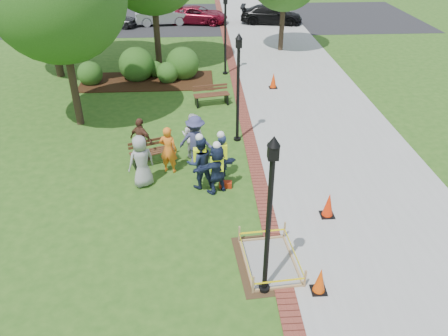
{
  "coord_description": "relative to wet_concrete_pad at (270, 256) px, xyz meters",
  "views": [
    {
      "loc": [
        -0.18,
        -10.58,
        8.17
      ],
      "look_at": [
        0.5,
        1.2,
        1.0
      ],
      "focal_mm": 35.0,
      "sensor_mm": 36.0,
      "label": 1
    }
  ],
  "objects": [
    {
      "name": "bench_near",
      "position": [
        -3.49,
        5.41,
        0.05
      ],
      "size": [
        1.71,
        1.08,
        0.88
      ],
      "color": "#52301C",
      "rests_on": "ground"
    },
    {
      "name": "parked_car_d",
      "position": [
        4.06,
        26.78,
        -0.23
      ],
      "size": [
        2.84,
        4.96,
        1.52
      ],
      "primitive_type": "imported",
      "rotation": [
        0.0,
        0.0,
        1.39
      ],
      "color": "black",
      "rests_on": "ground"
    },
    {
      "name": "parked_car_c",
      "position": [
        -1.72,
        27.21,
        -0.23
      ],
      "size": [
        2.63,
        4.6,
        1.41
      ],
      "primitive_type": "imported",
      "rotation": [
        0.0,
        0.0,
        1.39
      ],
      "color": "maroon",
      "rests_on": "ground"
    },
    {
      "name": "shrub_e",
      "position": [
        -4.13,
        14.92,
        -0.23
      ],
      "size": [
        0.9,
        0.9,
        0.9
      ],
      "primitive_type": "sphere",
      "color": "#244D16",
      "rests_on": "ground"
    },
    {
      "name": "ground",
      "position": [
        -1.52,
        2.08,
        -0.23
      ],
      "size": [
        100.0,
        100.0,
        0.0
      ],
      "primitive_type": "plane",
      "color": "#285116",
      "rests_on": "ground"
    },
    {
      "name": "lamp_far",
      "position": [
        -0.27,
        15.08,
        2.25
      ],
      "size": [
        0.28,
        0.28,
        4.26
      ],
      "color": "black",
      "rests_on": "ground"
    },
    {
      "name": "hivis_worker_c",
      "position": [
        -1.77,
        3.79,
        0.74
      ],
      "size": [
        0.66,
        0.51,
        1.98
      ],
      "color": "#17223C",
      "rests_on": "ground"
    },
    {
      "name": "parked_car_b",
      "position": [
        -4.43,
        26.95,
        -0.23
      ],
      "size": [
        2.56,
        4.9,
        1.53
      ],
      "primitive_type": "imported",
      "rotation": [
        0.0,
        0.0,
        1.68
      ],
      "color": "#A4A4A9",
      "rests_on": "ground"
    },
    {
      "name": "mulch_bed",
      "position": [
        -4.52,
        14.08,
        -0.21
      ],
      "size": [
        7.0,
        3.0,
        0.05
      ],
      "primitive_type": "cube",
      "color": "#381E0F",
      "rests_on": "ground"
    },
    {
      "name": "casual_person_e",
      "position": [
        -1.91,
        5.28,
        0.71
      ],
      "size": [
        0.68,
        0.53,
        1.89
      ],
      "color": "#3A3B66",
      "rests_on": "ground"
    },
    {
      "name": "cone_back",
      "position": [
        2.05,
        1.93,
        0.16
      ],
      "size": [
        0.42,
        0.42,
        0.82
      ],
      "color": "black",
      "rests_on": "ground"
    },
    {
      "name": "parking_lot",
      "position": [
        -1.52,
        29.08,
        -0.23
      ],
      "size": [
        36.0,
        12.0,
        0.01
      ],
      "primitive_type": "cube",
      "color": "black",
      "rests_on": "ground"
    },
    {
      "name": "brick_edging",
      "position": [
        0.23,
        12.08,
        -0.22
      ],
      "size": [
        0.5,
        60.0,
        0.03
      ],
      "primitive_type": "cube",
      "color": "maroon",
      "rests_on": "ground"
    },
    {
      "name": "parked_car_a",
      "position": [
        -8.27,
        26.33,
        -0.23
      ],
      "size": [
        2.68,
        4.54,
        1.39
      ],
      "primitive_type": "imported",
      "rotation": [
        0.0,
        0.0,
        1.37
      ],
      "color": "#2C2B2E",
      "rests_on": "ground"
    },
    {
      "name": "shrub_a",
      "position": [
        -7.44,
        13.94,
        -0.23
      ],
      "size": [
        1.3,
        1.3,
        1.3
      ],
      "primitive_type": "sphere",
      "color": "#244D16",
      "rests_on": "ground"
    },
    {
      "name": "cone_front",
      "position": [
        1.06,
        -1.05,
        0.13
      ],
      "size": [
        0.38,
        0.38,
        0.75
      ],
      "color": "black",
      "rests_on": "ground"
    },
    {
      "name": "casual_person_d",
      "position": [
        -3.88,
        5.64,
        0.61
      ],
      "size": [
        0.64,
        0.6,
        1.69
      ],
      "color": "brown",
      "rests_on": "ground"
    },
    {
      "name": "sidewalk",
      "position": [
        3.48,
        12.08,
        -0.22
      ],
      "size": [
        6.0,
        60.0,
        0.02
      ],
      "primitive_type": "cube",
      "color": "#9E9E99",
      "rests_on": "ground"
    },
    {
      "name": "shrub_d",
      "position": [
        -2.61,
        14.65,
        -0.23
      ],
      "size": [
        1.79,
        1.79,
        1.79
      ],
      "primitive_type": "sphere",
      "color": "#244D16",
      "rests_on": "ground"
    },
    {
      "name": "toolbox",
      "position": [
        -0.95,
        3.69,
        -0.13
      ],
      "size": [
        0.43,
        0.26,
        0.21
      ],
      "primitive_type": "cube",
      "rotation": [
        0.0,
        0.0,
        -0.08
      ],
      "color": "#A3240C",
      "rests_on": "ground"
    },
    {
      "name": "cone_far",
      "position": [
        2.06,
        12.74,
        0.16
      ],
      "size": [
        0.41,
        0.41,
        0.82
      ],
      "color": "black",
      "rests_on": "ground"
    },
    {
      "name": "casual_person_a",
      "position": [
        -3.71,
        4.0,
        0.68
      ],
      "size": [
        0.69,
        0.61,
        1.82
      ],
      "color": "gray",
      "rests_on": "ground"
    },
    {
      "name": "shrub_b",
      "position": [
        -5.07,
        14.51,
        -0.23
      ],
      "size": [
        1.86,
        1.86,
        1.86
      ],
      "primitive_type": "sphere",
      "color": "#244D16",
      "rests_on": "ground"
    },
    {
      "name": "casual_person_c",
      "position": [
        -2.03,
        5.82,
        0.64
      ],
      "size": [
        0.66,
        0.55,
        1.75
      ],
      "color": "silver",
      "rests_on": "ground"
    },
    {
      "name": "hivis_worker_a",
      "position": [
        -1.24,
        3.47,
        0.69
      ],
      "size": [
        0.65,
        0.56,
        1.86
      ],
      "color": "#161839",
      "rests_on": "ground"
    },
    {
      "name": "wet_concrete_pad",
      "position": [
        0.0,
        0.0,
        0.0
      ],
      "size": [
        1.9,
        2.44,
        0.55
      ],
      "color": "#47331E",
      "rests_on": "ground"
    },
    {
      "name": "casual_person_b",
      "position": [
        -2.86,
        4.82,
        0.63
      ],
      "size": [
        0.63,
        0.5,
        1.73
      ],
      "color": "orange",
      "rests_on": "ground"
    },
    {
      "name": "bench_far",
      "position": [
        -1.18,
        10.75,
        0.05
      ],
      "size": [
        1.74,
        0.88,
        0.9
      ],
      "color": "brown",
      "rests_on": "ground"
    },
    {
      "name": "lamp_near",
      "position": [
        -0.27,
        -0.92,
        2.25
      ],
      "size": [
        0.28,
        0.28,
        4.26
      ],
      "color": "black",
      "rests_on": "ground"
    },
    {
      "name": "shrub_c",
      "position": [
        -3.41,
        13.99,
        -0.23
      ],
      "size": [
        1.15,
        1.15,
        1.15
      ],
      "primitive_type": "sphere",
      "color": "#244D16",
      "rests_on": "ground"
    },
    {
      "name": "lamp_mid",
      "position": [
        -0.27,
        7.08,
        2.25
      ],
      "size": [
        0.28,
        0.28,
        4.26
      ],
      "color": "black",
      "rests_on": "ground"
    },
    {
      "name": "hivis_worker_b",
      "position": [
        -1.07,
        4.3,
        0.66
      ],
      "size": [
        0.59,
        0.62,
        1.79
      ],
      "color": "#191C41",
      "rests_on": "ground"
    }
  ]
}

